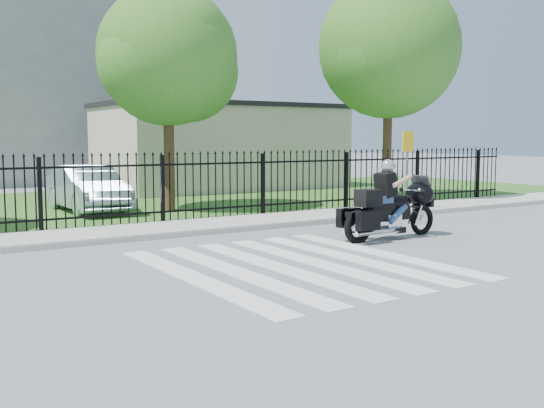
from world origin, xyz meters
TOP-DOWN VIEW (x-y plane):
  - ground at (0.00, 0.00)m, footprint 120.00×120.00m
  - crosswalk at (0.00, 0.00)m, footprint 5.00×5.50m
  - sidewalk at (0.00, 5.00)m, footprint 40.00×2.00m
  - curb at (0.00, 4.00)m, footprint 40.00×0.12m
  - grass_strip at (0.00, 12.00)m, footprint 40.00×12.00m
  - iron_fence at (0.00, 6.00)m, footprint 26.00×0.04m
  - tree_mid at (1.50, 9.00)m, footprint 4.20×4.20m
  - tree_right at (9.50, 8.00)m, footprint 5.00×5.00m
  - building_low at (7.00, 16.00)m, footprint 10.00×6.00m
  - building_low_roof at (7.00, 16.00)m, footprint 10.20×6.20m
  - motorcycle_rider at (3.37, 1.31)m, footprint 2.73×0.87m
  - parked_car at (-0.75, 9.93)m, footprint 1.53×4.26m
  - traffic_sign at (7.16, 4.61)m, footprint 0.50×0.13m

SIDE VIEW (x-z plane):
  - ground at x=0.00m, z-range 0.00..0.00m
  - crosswalk at x=0.00m, z-range 0.00..0.01m
  - grass_strip at x=0.00m, z-range 0.00..0.02m
  - sidewalk at x=0.00m, z-range 0.00..0.12m
  - curb at x=0.00m, z-range 0.00..0.12m
  - parked_car at x=-0.75m, z-range 0.02..1.42m
  - motorcycle_rider at x=3.37m, z-range -0.16..1.64m
  - iron_fence at x=0.00m, z-range 0.00..1.80m
  - building_low at x=7.00m, z-range 0.00..3.50m
  - traffic_sign at x=7.16m, z-range 0.61..2.92m
  - building_low_roof at x=7.00m, z-range 3.50..3.70m
  - tree_mid at x=1.50m, z-range 1.28..8.06m
  - tree_right at x=9.50m, z-range 1.44..9.34m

